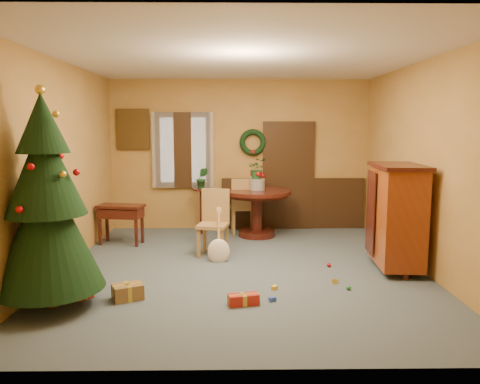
{
  "coord_description": "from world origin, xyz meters",
  "views": [
    {
      "loc": [
        -0.12,
        -6.37,
        1.98
      ],
      "look_at": [
        -0.03,
        0.4,
        1.05
      ],
      "focal_mm": 35.0,
      "sensor_mm": 36.0,
      "label": 1
    }
  ],
  "objects_px": {
    "writing_desk": "(121,215)",
    "sideboard": "(397,214)",
    "chair_near": "(214,220)",
    "christmas_tree": "(46,205)",
    "dining_table": "(257,204)"
  },
  "relations": [
    {
      "from": "writing_desk",
      "to": "sideboard",
      "type": "relative_size",
      "value": 0.56
    },
    {
      "from": "chair_near",
      "to": "christmas_tree",
      "type": "xyz_separation_m",
      "value": [
        -1.72,
        -2.17,
        0.6
      ]
    },
    {
      "from": "christmas_tree",
      "to": "writing_desk",
      "type": "height_order",
      "value": "christmas_tree"
    },
    {
      "from": "dining_table",
      "to": "writing_desk",
      "type": "relative_size",
      "value": 1.52
    },
    {
      "from": "dining_table",
      "to": "chair_near",
      "type": "relative_size",
      "value": 1.22
    },
    {
      "from": "dining_table",
      "to": "chair_near",
      "type": "height_order",
      "value": "chair_near"
    },
    {
      "from": "dining_table",
      "to": "christmas_tree",
      "type": "bearing_deg",
      "value": -125.94
    },
    {
      "from": "chair_near",
      "to": "sideboard",
      "type": "bearing_deg",
      "value": -17.65
    },
    {
      "from": "christmas_tree",
      "to": "sideboard",
      "type": "bearing_deg",
      "value": 17.39
    },
    {
      "from": "writing_desk",
      "to": "dining_table",
      "type": "bearing_deg",
      "value": 13.14
    },
    {
      "from": "dining_table",
      "to": "sideboard",
      "type": "xyz_separation_m",
      "value": [
        1.84,
        -2.04,
        0.19
      ]
    },
    {
      "from": "chair_near",
      "to": "christmas_tree",
      "type": "relative_size",
      "value": 0.42
    },
    {
      "from": "dining_table",
      "to": "sideboard",
      "type": "distance_m",
      "value": 2.76
    },
    {
      "from": "christmas_tree",
      "to": "writing_desk",
      "type": "bearing_deg",
      "value": 87.87
    },
    {
      "from": "dining_table",
      "to": "christmas_tree",
      "type": "height_order",
      "value": "christmas_tree"
    }
  ]
}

